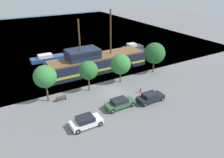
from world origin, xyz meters
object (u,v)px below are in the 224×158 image
parked_car_curb_front (120,103)px  bench_promenade_east (61,98)px  parked_car_curb_mid (150,97)px  pirate_ship (96,62)px  moored_boat_dockside (47,58)px  parked_car_curb_rear (86,121)px  fire_hydrant (140,90)px  moored_boat_outer (133,47)px

parked_car_curb_front → bench_promenade_east: 8.93m
parked_car_curb_mid → bench_promenade_east: parked_car_curb_mid is taller
pirate_ship → moored_boat_dockside: 12.57m
parked_car_curb_rear → fire_hydrant: (11.11, 3.58, -0.29)m
moored_boat_dockside → parked_car_curb_front: bearing=-81.7°
moored_boat_outer → pirate_ship: bearing=-152.6°
moored_boat_outer → parked_car_curb_rear: 32.19m
moored_boat_dockside → parked_car_curb_rear: size_ratio=1.88×
bench_promenade_east → pirate_ship: bearing=38.3°
parked_car_curb_rear → pirate_ship: bearing=59.1°
pirate_ship → parked_car_curb_rear: bearing=-120.9°
moored_boat_dockside → moored_boat_outer: 20.91m
moored_boat_outer → fire_hydrant: bearing=-122.1°
parked_car_curb_mid → pirate_ship: bearing=95.6°
moored_boat_dockside → moored_boat_outer: (20.65, -3.30, 0.10)m
moored_boat_outer → parked_car_curb_front: 27.07m
moored_boat_dockside → parked_car_curb_front: moored_boat_dockside is taller
moored_boat_outer → parked_car_curb_mid: 25.10m
bench_promenade_east → fire_hydrant: bearing=-18.7°
parked_car_curb_front → parked_car_curb_mid: size_ratio=1.04×
parked_car_curb_rear → parked_car_curb_front: bearing=14.6°
parked_car_curb_mid → parked_car_curb_rear: bearing=-176.5°
moored_boat_dockside → parked_car_curb_front: (3.57, -24.31, 0.12)m
moored_boat_outer → bench_promenade_east: bearing=-147.7°
parked_car_curb_mid → bench_promenade_east: size_ratio=2.66×
moored_boat_outer → parked_car_curb_mid: bearing=-119.3°
fire_hydrant → parked_car_curb_rear: bearing=-162.1°
moored_boat_dockside → parked_car_curb_mid: moored_boat_dockside is taller
parked_car_curb_front → bench_promenade_east: (-6.57, 6.05, -0.26)m
pirate_ship → bench_promenade_east: 12.69m
bench_promenade_east → parked_car_curb_mid: bearing=-31.4°
parked_car_curb_front → parked_car_curb_mid: 4.87m
parked_car_curb_front → bench_promenade_east: parked_car_curb_front is taller
pirate_ship → parked_car_curb_mid: bearing=-84.4°
fire_hydrant → bench_promenade_east: size_ratio=0.49×
parked_car_curb_rear → moored_boat_outer: bearing=44.4°
parked_car_curb_mid → parked_car_curb_rear: parked_car_curb_rear is taller
parked_car_curb_rear → bench_promenade_east: size_ratio=2.52×
fire_hydrant → parked_car_curb_front: bearing=-158.5°
parked_car_curb_front → fire_hydrant: parked_car_curb_front is taller
moored_boat_outer → bench_promenade_east: 27.99m
pirate_ship → parked_car_curb_front: bearing=-103.5°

